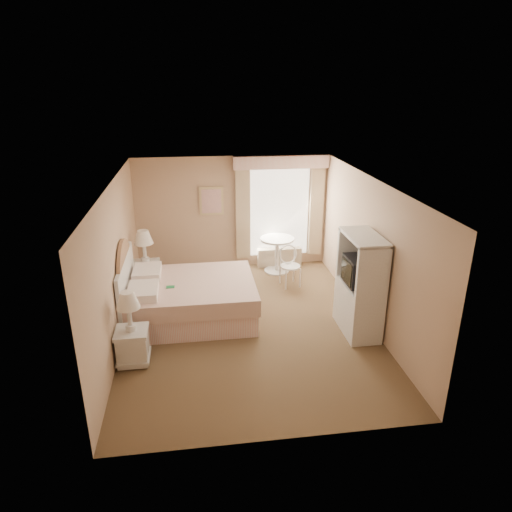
{
  "coord_description": "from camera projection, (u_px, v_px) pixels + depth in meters",
  "views": [
    {
      "loc": [
        -0.83,
        -6.93,
        3.98
      ],
      "look_at": [
        0.18,
        0.3,
        1.16
      ],
      "focal_mm": 32.0,
      "sensor_mm": 36.0,
      "label": 1
    }
  ],
  "objects": [
    {
      "name": "room",
      "position": [
        248.0,
        258.0,
        7.5
      ],
      "size": [
        4.21,
        5.51,
        2.51
      ],
      "color": "brown",
      "rests_on": "ground"
    },
    {
      "name": "armoire",
      "position": [
        360.0,
        293.0,
        7.53
      ],
      "size": [
        0.51,
        1.03,
        1.71
      ],
      "color": "white",
      "rests_on": "room"
    },
    {
      "name": "window",
      "position": [
        280.0,
        209.0,
        10.05
      ],
      "size": [
        2.05,
        0.22,
        2.51
      ],
      "color": "white",
      "rests_on": "room"
    },
    {
      "name": "nightstand_near",
      "position": [
        132.0,
        337.0,
        6.74
      ],
      "size": [
        0.48,
        0.48,
        1.15
      ],
      "color": "white",
      "rests_on": "room"
    },
    {
      "name": "round_table",
      "position": [
        277.0,
        249.0,
        10.0
      ],
      "size": [
        0.74,
        0.74,
        0.78
      ],
      "color": "silver",
      "rests_on": "room"
    },
    {
      "name": "nightstand_far",
      "position": [
        146.0,
        269.0,
        9.09
      ],
      "size": [
        0.52,
        0.52,
        1.25
      ],
      "color": "white",
      "rests_on": "room"
    },
    {
      "name": "cafe_chair",
      "position": [
        289.0,
        262.0,
        9.36
      ],
      "size": [
        0.48,
        0.48,
        0.85
      ],
      "rotation": [
        0.0,
        0.0,
        0.2
      ],
      "color": "silver",
      "rests_on": "room"
    },
    {
      "name": "framed_art",
      "position": [
        211.0,
        201.0,
        9.84
      ],
      "size": [
        0.52,
        0.04,
        0.62
      ],
      "color": "tan",
      "rests_on": "room"
    },
    {
      "name": "bed",
      "position": [
        183.0,
        298.0,
        8.06
      ],
      "size": [
        2.31,
        1.82,
        1.61
      ],
      "color": "#E09A92",
      "rests_on": "room"
    }
  ]
}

